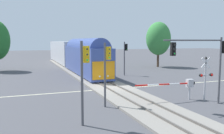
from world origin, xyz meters
TOP-DOWN VIEW (x-y plane):
  - ground_plane at (0.00, 0.00)m, footprint 220.00×220.00m
  - road_centre_stripe at (0.00, 0.00)m, footprint 44.00×0.20m
  - railway_track at (0.00, 0.00)m, footprint 4.40×80.00m
  - commuter_train at (0.00, 21.59)m, footprint 3.04×40.74m
  - crossing_gate_near at (4.10, -6.75)m, footprint 5.82×0.40m
  - crossing_signal_mast at (5.75, -7.52)m, footprint 1.36×0.44m
  - traffic_signal_far_side at (5.47, 8.95)m, footprint 0.53×0.38m
  - traffic_signal_near_right at (4.51, -8.75)m, footprint 5.80×0.38m
  - traffic_signal_median at (-2.83, -6.45)m, footprint 0.53×0.38m
  - traffic_signal_near_left at (-5.47, -9.90)m, footprint 0.53×0.38m
  - maple_right_background at (16.20, 17.42)m, footprint 4.78×4.78m

SIDE VIEW (x-z plane):
  - ground_plane at x=0.00m, z-range 0.00..0.00m
  - road_centre_stripe at x=0.00m, z-range 0.00..0.01m
  - railway_track at x=0.00m, z-range -0.06..0.26m
  - crossing_gate_near at x=4.10m, z-range 0.50..2.30m
  - crossing_signal_mast at x=5.75m, z-range 0.43..4.25m
  - commuter_train at x=0.00m, z-range 0.20..5.36m
  - traffic_signal_far_side at x=5.47m, z-range 0.85..5.84m
  - traffic_signal_median at x=-2.83m, z-range 0.85..5.85m
  - traffic_signal_near_left at x=-5.47m, z-range 0.88..6.02m
  - traffic_signal_near_right at x=4.51m, z-range 1.42..6.85m
  - maple_right_background at x=16.20m, z-range 1.15..9.93m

